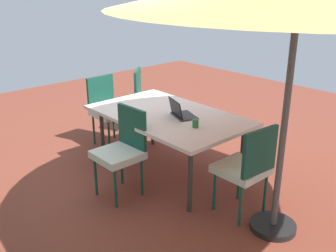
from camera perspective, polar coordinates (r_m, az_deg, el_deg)
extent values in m
cube|color=brown|center=(4.89, 0.00, -6.88)|extent=(10.00, 10.00, 0.02)
cube|color=silver|center=(4.59, 0.00, 1.57)|extent=(1.90, 1.14, 0.04)
cylinder|color=#333333|center=(4.53, 10.83, -4.37)|extent=(0.05, 0.05, 0.73)
cylinder|color=#333333|center=(5.54, -2.29, 0.79)|extent=(0.05, 0.05, 0.73)
cylinder|color=#333333|center=(3.95, 3.25, -7.95)|extent=(0.05, 0.05, 0.73)
cylinder|color=#333333|center=(5.08, -9.61, -1.41)|extent=(0.05, 0.05, 0.73)
cylinder|color=#4C4C4C|center=(3.49, 16.87, 1.47)|extent=(0.06, 0.06, 2.32)
cylinder|color=black|center=(4.00, 15.14, -13.99)|extent=(0.44, 0.44, 0.06)
cube|color=silver|center=(3.95, 10.72, -6.22)|extent=(0.46, 0.46, 0.08)
cube|color=#144738|center=(3.72, 13.35, -3.71)|extent=(0.08, 0.44, 0.45)
cylinder|color=#144738|center=(4.30, 10.37, -7.83)|extent=(0.03, 0.03, 0.45)
cylinder|color=#144738|center=(4.07, 6.84, -9.37)|extent=(0.03, 0.03, 0.45)
cylinder|color=#144738|center=(4.10, 14.07, -9.67)|extent=(0.03, 0.03, 0.45)
cylinder|color=#144738|center=(3.86, 10.57, -11.43)|extent=(0.03, 0.03, 0.45)
cube|color=silver|center=(6.02, -2.44, 3.67)|extent=(0.46, 0.46, 0.08)
cube|color=#144738|center=(5.97, -4.49, 6.14)|extent=(0.33, 0.35, 0.45)
cylinder|color=#144738|center=(5.91, -0.88, 0.66)|extent=(0.03, 0.03, 0.45)
cylinder|color=#144738|center=(6.25, -0.56, 1.80)|extent=(0.03, 0.03, 0.45)
cylinder|color=#144738|center=(5.96, -4.33, 0.76)|extent=(0.03, 0.03, 0.45)
cylinder|color=#144738|center=(6.29, -3.83, 1.88)|extent=(0.03, 0.03, 0.45)
cube|color=silver|center=(5.56, -8.44, 1.99)|extent=(0.46, 0.46, 0.08)
cube|color=#144738|center=(5.64, -9.88, 5.01)|extent=(0.07, 0.44, 0.45)
cylinder|color=#144738|center=(5.41, -8.65, -1.54)|extent=(0.03, 0.03, 0.45)
cylinder|color=#144738|center=(5.62, -5.73, -0.55)|extent=(0.03, 0.03, 0.45)
cylinder|color=#144738|center=(5.69, -10.84, -0.56)|extent=(0.03, 0.03, 0.45)
cylinder|color=#144738|center=(5.88, -7.98, 0.35)|extent=(0.03, 0.03, 0.45)
cube|color=silver|center=(4.22, -7.40, -4.22)|extent=(0.46, 0.46, 0.08)
cube|color=#144738|center=(4.23, -5.31, -0.15)|extent=(0.44, 0.06, 0.45)
cylinder|color=#144738|center=(4.38, -10.57, -7.31)|extent=(0.03, 0.03, 0.45)
cylinder|color=#144738|center=(4.12, -7.71, -9.07)|extent=(0.03, 0.03, 0.45)
cylinder|color=#144738|center=(4.56, -6.82, -5.89)|extent=(0.03, 0.03, 0.45)
cylinder|color=#144738|center=(4.31, -3.86, -7.46)|extent=(0.03, 0.03, 0.45)
cube|color=#2D2D33|center=(4.49, 2.40, 1.52)|extent=(0.38, 0.32, 0.02)
cube|color=black|center=(4.42, 1.12, 2.66)|extent=(0.32, 0.16, 0.20)
cylinder|color=#286B33|center=(4.16, 4.05, 0.39)|extent=(0.07, 0.07, 0.09)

